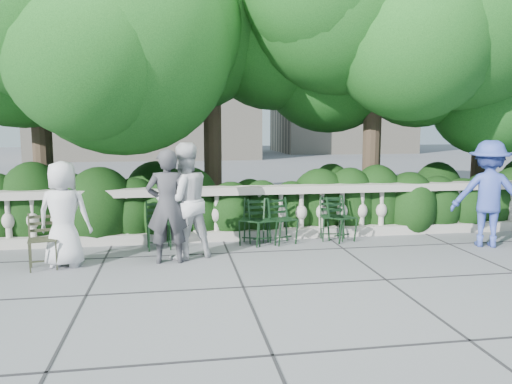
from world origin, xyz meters
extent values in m
plane|color=#5B5C63|center=(0.00, 0.00, 0.00)|extent=(90.00, 90.00, 0.00)
cube|color=#9E998E|center=(0.00, 1.80, 0.09)|extent=(12.00, 0.32, 0.18)
cube|color=#9E998E|center=(0.00, 1.80, 0.93)|extent=(12.00, 0.36, 0.14)
cylinder|color=#3F3023|center=(-4.00, 3.40, 1.40)|extent=(0.40, 0.40, 2.80)
ellipsoid|color=#103C12|center=(-4.00, 2.96, 3.68)|extent=(5.28, 5.28, 3.96)
cylinder|color=#3F3023|center=(-0.50, 4.00, 1.70)|extent=(0.40, 0.40, 3.40)
ellipsoid|color=#103C12|center=(-0.50, 3.48, 4.44)|extent=(6.24, 6.24, 4.68)
cylinder|color=#3F3023|center=(3.00, 3.30, 1.50)|extent=(0.40, 0.40, 3.00)
ellipsoid|color=#103C12|center=(3.00, 2.84, 3.92)|extent=(5.52, 5.52, 4.14)
cylinder|color=#3F3023|center=(6.00, 3.80, 1.30)|extent=(0.40, 0.40, 2.60)
ellipsoid|color=#103C12|center=(6.00, 3.40, 3.40)|extent=(4.80, 4.80, 3.60)
imported|color=silver|center=(-3.02, 0.43, 0.80)|extent=(0.86, 0.64, 1.61)
imported|color=#38383D|center=(-1.48, 0.40, 0.89)|extent=(0.65, 0.43, 1.77)
imported|color=silver|center=(-1.22, 0.64, 0.93)|extent=(1.10, 1.00, 1.86)
imported|color=#33469B|center=(4.07, 0.59, 0.94)|extent=(1.39, 1.12, 1.87)
camera|label=1|loc=(-1.36, -7.31, 2.13)|focal=35.00mm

